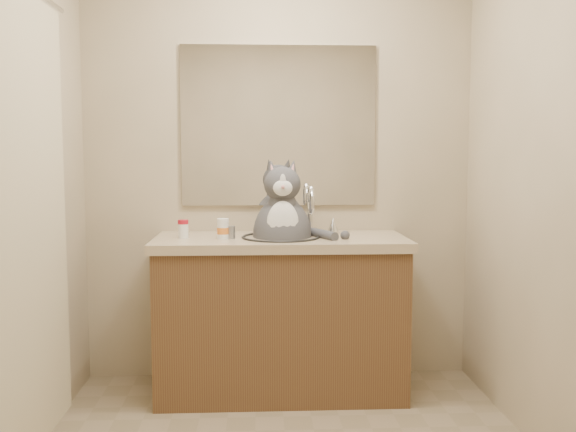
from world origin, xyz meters
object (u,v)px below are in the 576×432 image
object	(u,v)px
cat	(283,229)
grey_canister	(231,232)
pill_bottle_redcap	(183,229)
pill_bottle_orange	(223,229)

from	to	relation	value
cat	grey_canister	world-z (taller)	cat
pill_bottle_redcap	grey_canister	xyz separation A→B (m)	(0.25, -0.03, -0.02)
cat	pill_bottle_redcap	bearing A→B (deg)	-177.60
cat	grey_canister	distance (m)	0.28
cat	pill_bottle_redcap	xyz separation A→B (m)	(-0.53, -0.02, 0.01)
pill_bottle_redcap	pill_bottle_orange	distance (m)	0.21
cat	grey_canister	size ratio (longest dim) A/B	9.50
pill_bottle_redcap	pill_bottle_orange	xyz separation A→B (m)	(0.21, -0.04, 0.00)
pill_bottle_orange	grey_canister	bearing A→B (deg)	10.65
pill_bottle_redcap	cat	bearing A→B (deg)	1.70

